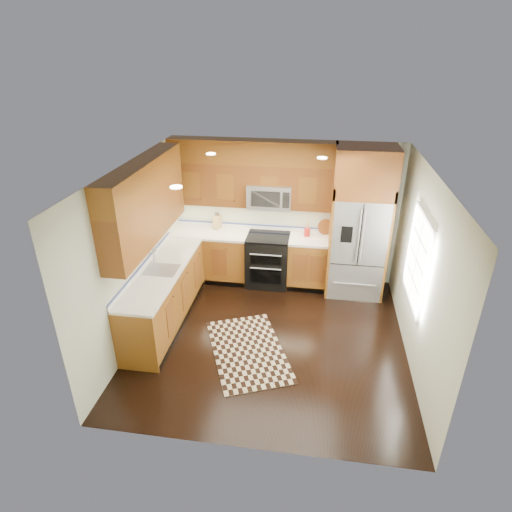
# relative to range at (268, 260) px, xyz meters

# --- Properties ---
(ground) EXTENTS (4.00, 4.00, 0.00)m
(ground) POSITION_rel_range_xyz_m (0.25, -1.67, -0.47)
(ground) COLOR black
(ground) RESTS_ON ground
(wall_back) EXTENTS (4.00, 0.02, 2.60)m
(wall_back) POSITION_rel_range_xyz_m (0.25, 0.33, 0.83)
(wall_back) COLOR beige
(wall_back) RESTS_ON ground
(wall_left) EXTENTS (0.02, 4.00, 2.60)m
(wall_left) POSITION_rel_range_xyz_m (-1.75, -1.67, 0.83)
(wall_left) COLOR beige
(wall_left) RESTS_ON ground
(wall_right) EXTENTS (0.02, 4.00, 2.60)m
(wall_right) POSITION_rel_range_xyz_m (2.25, -1.67, 0.83)
(wall_right) COLOR beige
(wall_right) RESTS_ON ground
(window) EXTENTS (0.04, 1.10, 1.30)m
(window) POSITION_rel_range_xyz_m (2.23, -1.47, 0.93)
(window) COLOR white
(window) RESTS_ON ground
(base_cabinets) EXTENTS (2.85, 3.00, 0.90)m
(base_cabinets) POSITION_rel_range_xyz_m (-0.98, -0.77, -0.02)
(base_cabinets) COLOR brown
(base_cabinets) RESTS_ON ground
(countertop) EXTENTS (2.86, 3.01, 0.04)m
(countertop) POSITION_rel_range_xyz_m (-0.84, -0.65, 0.45)
(countertop) COLOR white
(countertop) RESTS_ON base_cabinets
(upper_cabinets) EXTENTS (2.85, 3.00, 1.15)m
(upper_cabinets) POSITION_rel_range_xyz_m (-0.90, -0.58, 1.56)
(upper_cabinets) COLOR brown
(upper_cabinets) RESTS_ON ground
(range) EXTENTS (0.76, 0.67, 0.95)m
(range) POSITION_rel_range_xyz_m (0.00, 0.00, 0.00)
(range) COLOR black
(range) RESTS_ON ground
(microwave) EXTENTS (0.76, 0.40, 0.42)m
(microwave) POSITION_rel_range_xyz_m (-0.00, 0.13, 1.19)
(microwave) COLOR #B2B2B7
(microwave) RESTS_ON ground
(refrigerator) EXTENTS (0.98, 0.75, 2.60)m
(refrigerator) POSITION_rel_range_xyz_m (1.55, -0.04, 0.83)
(refrigerator) COLOR #B2B2B7
(refrigerator) RESTS_ON ground
(sink_faucet) EXTENTS (0.54, 0.44, 0.37)m
(sink_faucet) POSITION_rel_range_xyz_m (-1.48, -1.44, 0.52)
(sink_faucet) COLOR #B2B2B7
(sink_faucet) RESTS_ON countertop
(rug) EXTENTS (1.55, 1.90, 0.01)m
(rug) POSITION_rel_range_xyz_m (-0.03, -2.01, -0.46)
(rug) COLOR black
(rug) RESTS_ON ground
(knife_block) EXTENTS (0.15, 0.18, 0.31)m
(knife_block) POSITION_rel_range_xyz_m (-0.98, 0.25, 0.60)
(knife_block) COLOR tan
(knife_block) RESTS_ON countertop
(utensil_crock) EXTENTS (0.13, 0.13, 0.31)m
(utensil_crock) POSITION_rel_range_xyz_m (0.68, 0.14, 0.58)
(utensil_crock) COLOR red
(utensil_crock) RESTS_ON countertop
(cutting_board) EXTENTS (0.30, 0.30, 0.02)m
(cutting_board) POSITION_rel_range_xyz_m (1.00, 0.27, 0.48)
(cutting_board) COLOR brown
(cutting_board) RESTS_ON countertop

